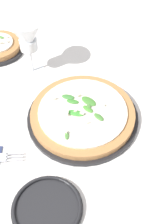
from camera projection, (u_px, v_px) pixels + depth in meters
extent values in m
plane|color=silver|center=(81.00, 128.00, 0.85)|extent=(6.00, 6.00, 0.00)
cylinder|color=black|center=(84.00, 118.00, 0.87)|extent=(0.31, 0.31, 0.01)
cylinder|color=#AD7542|center=(84.00, 114.00, 0.86)|extent=(0.29, 0.29, 0.02)
cylinder|color=silver|center=(84.00, 111.00, 0.85)|extent=(0.24, 0.24, 0.01)
ellipsoid|color=#487B37|center=(89.00, 107.00, 0.85)|extent=(0.01, 0.03, 0.01)
ellipsoid|color=#3A8E32|center=(76.00, 113.00, 0.84)|extent=(0.05, 0.02, 0.01)
ellipsoid|color=#3A7F2E|center=(73.00, 101.00, 0.86)|extent=(0.04, 0.02, 0.01)
ellipsoid|color=#447C33|center=(99.00, 117.00, 0.83)|extent=(0.03, 0.03, 0.01)
ellipsoid|color=#477B37|center=(67.00, 136.00, 0.79)|extent=(0.01, 0.03, 0.01)
ellipsoid|color=#458A30|center=(88.00, 109.00, 0.85)|extent=(0.04, 0.03, 0.01)
ellipsoid|color=#417F30|center=(89.00, 101.00, 0.86)|extent=(0.05, 0.05, 0.01)
ellipsoid|color=#3C7B36|center=(68.00, 97.00, 0.87)|extent=(0.04, 0.02, 0.01)
cube|color=#EFE5C6|center=(68.00, 113.00, 0.83)|extent=(0.01, 0.01, 0.01)
cube|color=#EFE5C6|center=(79.00, 95.00, 0.87)|extent=(0.01, 0.01, 0.01)
cube|color=#EFE5C6|center=(104.00, 105.00, 0.85)|extent=(0.01, 0.01, 0.00)
cube|color=#EFE5C6|center=(54.00, 98.00, 0.87)|extent=(0.01, 0.01, 0.01)
cube|color=#EFE5C6|center=(65.00, 132.00, 0.79)|extent=(0.01, 0.01, 0.01)
cube|color=#EFE5C6|center=(83.00, 113.00, 0.83)|extent=(0.01, 0.01, 0.01)
cube|color=#EFE5C6|center=(88.00, 122.00, 0.81)|extent=(0.01, 0.01, 0.00)
cube|color=#EFE5C6|center=(75.00, 111.00, 0.84)|extent=(0.01, 0.01, 0.01)
ellipsoid|color=#467D33|center=(1.00, 37.00, 1.05)|extent=(0.03, 0.01, 0.01)
cube|color=#EFE5C6|center=(7.00, 41.00, 1.03)|extent=(0.00, 0.01, 0.01)
cube|color=#EFE5C6|center=(7.00, 37.00, 1.04)|extent=(0.01, 0.01, 0.01)
cube|color=#EFE5C6|center=(0.00, 42.00, 1.02)|extent=(0.01, 0.01, 0.01)
cylinder|color=white|center=(33.00, 70.00, 1.00)|extent=(0.07, 0.07, 0.00)
cylinder|color=white|center=(31.00, 60.00, 0.97)|extent=(0.01, 0.01, 0.08)
cone|color=white|center=(27.00, 36.00, 0.90)|extent=(0.10, 0.10, 0.10)
cylinder|color=white|center=(29.00, 44.00, 0.92)|extent=(0.05, 0.05, 0.03)
cube|color=silver|center=(3.00, 157.00, 0.78)|extent=(0.03, 0.03, 0.00)
cube|color=silver|center=(14.00, 160.00, 0.78)|extent=(0.04, 0.01, 0.00)
cube|color=silver|center=(15.00, 157.00, 0.78)|extent=(0.04, 0.01, 0.00)
cube|color=silver|center=(15.00, 154.00, 0.79)|extent=(0.04, 0.01, 0.00)
cylinder|color=black|center=(47.00, 209.00, 0.70)|extent=(0.16, 0.16, 0.01)
torus|color=black|center=(47.00, 207.00, 0.69)|extent=(0.16, 0.16, 0.01)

